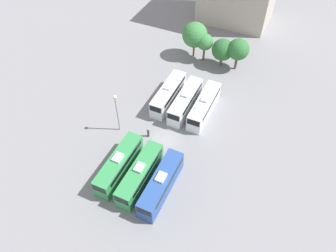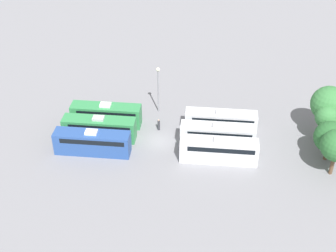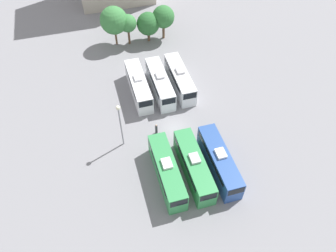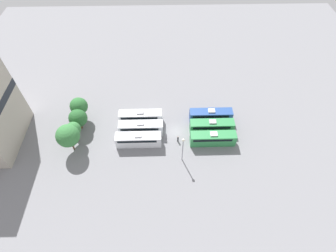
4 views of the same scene
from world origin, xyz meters
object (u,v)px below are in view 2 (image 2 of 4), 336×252
object	(u,v)px
light_pole	(158,82)
tree_2	(330,137)
bus_1	(100,128)
bus_5	(219,150)
tree_0	(329,104)
bus_2	(92,142)
worker_person	(159,125)
bus_0	(106,114)
bus_3	(221,121)
tree_1	(327,117)
bus_4	(218,135)

from	to	relation	value
light_pole	tree_2	bearing A→B (deg)	68.09
bus_1	bus_5	world-z (taller)	same
tree_2	tree_0	bearing A→B (deg)	174.12
bus_2	worker_person	bearing A→B (deg)	127.37
worker_person	bus_0	bearing A→B (deg)	-94.84
bus_2	bus_3	size ratio (longest dim) A/B	1.00
bus_1	tree_2	distance (m)	31.38
bus_2	bus_5	distance (m)	17.14
light_pole	tree_2	distance (m)	25.74
tree_1	tree_0	bearing A→B (deg)	168.02
tree_2	light_pole	bearing A→B (deg)	-111.91
tree_1	tree_2	world-z (taller)	tree_1
bus_0	tree_2	world-z (taller)	tree_2
bus_0	bus_2	bearing A→B (deg)	-3.34
tree_2	bus_4	bearing A→B (deg)	-96.59
worker_person	bus_3	bearing A→B (deg)	93.68
tree_1	tree_2	size ratio (longest dim) A/B	1.03
bus_0	tree_1	distance (m)	31.33
bus_3	worker_person	world-z (taller)	bus_3
bus_2	worker_person	world-z (taller)	bus_2
bus_0	bus_2	xyz separation A→B (m)	(7.00, -0.41, 0.00)
light_pole	bus_4	bearing A→B (deg)	49.55
bus_1	bus_4	size ratio (longest dim) A/B	1.00
bus_1	bus_2	world-z (taller)	same
bus_1	tree_0	distance (m)	32.40
bus_4	tree_0	bearing A→B (deg)	106.51
bus_0	worker_person	distance (m)	7.97
bus_0	tree_0	size ratio (longest dim) A/B	1.37
bus_0	light_pole	xyz separation A→B (m)	(-4.36, 7.23, 3.41)
bus_3	bus_5	distance (m)	6.87
bus_1	light_pole	distance (m)	11.40
bus_5	worker_person	world-z (taller)	bus_5
bus_5	worker_person	size ratio (longest dim) A/B	5.76
bus_3	light_pole	distance (m)	11.20
bus_2	bus_4	distance (m)	17.26
tree_0	bus_1	bearing A→B (deg)	-81.91
bus_5	tree_0	size ratio (longest dim) A/B	1.37
light_pole	tree_2	world-z (taller)	light_pole
tree_1	bus_1	bearing A→B (deg)	-86.10
bus_0	tree_0	distance (m)	31.88
bus_5	bus_1	bearing A→B (deg)	-101.27
tree_0	light_pole	bearing A→B (deg)	-97.91
bus_0	bus_4	distance (m)	16.87
bus_2	bus_5	size ratio (longest dim) A/B	1.00
tree_1	bus_5	bearing A→B (deg)	-69.13
tree_2	bus_5	bearing A→B (deg)	-83.15
tree_1	bus_2	bearing A→B (deg)	-80.01
bus_1	light_pole	xyz separation A→B (m)	(-7.93, 7.44, 3.41)
bus_1	bus_4	world-z (taller)	same
light_pole	bus_0	bearing A→B (deg)	-58.90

